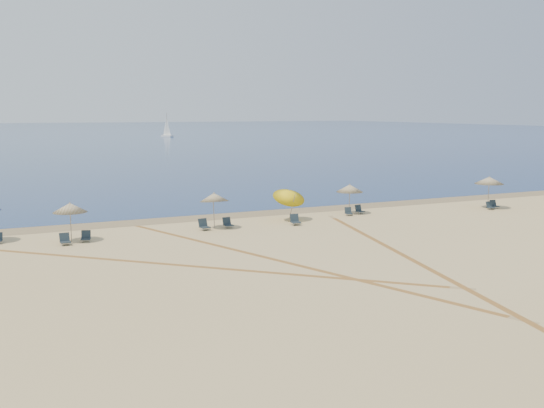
{
  "coord_description": "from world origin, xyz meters",
  "views": [
    {
      "loc": [
        -17.01,
        -18.14,
        7.64
      ],
      "look_at": [
        0.0,
        20.0,
        1.3
      ],
      "focal_mm": 40.31,
      "sensor_mm": 36.0,
      "label": 1
    }
  ],
  "objects_px": {
    "umbrella_4": "(350,188)",
    "chair_7": "(348,212)",
    "umbrella_5": "(489,180)",
    "chair_5": "(228,223)",
    "chair_10": "(494,205)",
    "chair_3": "(86,237)",
    "chair_6": "(295,220)",
    "sailboat_0": "(167,130)",
    "umbrella_2": "(214,197)",
    "umbrella_1": "(70,208)",
    "umbrella_3": "(289,194)",
    "chair_9": "(490,206)",
    "chair_2": "(65,240)",
    "chair_4": "(204,225)",
    "chair_8": "(359,210)"
  },
  "relations": [
    {
      "from": "chair_5",
      "to": "umbrella_1",
      "type": "bearing_deg",
      "value": 176.02
    },
    {
      "from": "sailboat_0",
      "to": "umbrella_2",
      "type": "bearing_deg",
      "value": -123.92
    },
    {
      "from": "umbrella_3",
      "to": "chair_4",
      "type": "distance_m",
      "value": 6.78
    },
    {
      "from": "chair_5",
      "to": "sailboat_0",
      "type": "height_order",
      "value": "sailboat_0"
    },
    {
      "from": "chair_4",
      "to": "chair_10",
      "type": "xyz_separation_m",
      "value": [
        23.91,
        -0.78,
        -0.04
      ]
    },
    {
      "from": "chair_6",
      "to": "sailboat_0",
      "type": "relative_size",
      "value": 0.11
    },
    {
      "from": "umbrella_5",
      "to": "chair_5",
      "type": "distance_m",
      "value": 21.87
    },
    {
      "from": "chair_3",
      "to": "chair_7",
      "type": "relative_size",
      "value": 1.07
    },
    {
      "from": "umbrella_1",
      "to": "chair_10",
      "type": "xyz_separation_m",
      "value": [
        32.2,
        -0.55,
        -1.75
      ]
    },
    {
      "from": "chair_6",
      "to": "chair_7",
      "type": "xyz_separation_m",
      "value": [
        5.32,
        1.83,
        -0.06
      ]
    },
    {
      "from": "umbrella_1",
      "to": "chair_10",
      "type": "distance_m",
      "value": 32.25
    },
    {
      "from": "chair_3",
      "to": "chair_5",
      "type": "relative_size",
      "value": 1.03
    },
    {
      "from": "umbrella_4",
      "to": "chair_7",
      "type": "xyz_separation_m",
      "value": [
        -0.48,
        -0.68,
        -1.66
      ]
    },
    {
      "from": "umbrella_3",
      "to": "chair_3",
      "type": "height_order",
      "value": "umbrella_3"
    },
    {
      "from": "umbrella_3",
      "to": "umbrella_4",
      "type": "height_order",
      "value": "umbrella_3"
    },
    {
      "from": "chair_2",
      "to": "chair_9",
      "type": "bearing_deg",
      "value": -4.3
    },
    {
      "from": "chair_2",
      "to": "umbrella_2",
      "type": "bearing_deg",
      "value": 3.29
    },
    {
      "from": "chair_9",
      "to": "chair_3",
      "type": "bearing_deg",
      "value": -172.42
    },
    {
      "from": "chair_6",
      "to": "chair_2",
      "type": "bearing_deg",
      "value": -172.75
    },
    {
      "from": "chair_6",
      "to": "chair_8",
      "type": "bearing_deg",
      "value": 25.06
    },
    {
      "from": "umbrella_1",
      "to": "chair_5",
      "type": "relative_size",
      "value": 3.33
    },
    {
      "from": "umbrella_1",
      "to": "umbrella_2",
      "type": "relative_size",
      "value": 0.97
    },
    {
      "from": "chair_4",
      "to": "sailboat_0",
      "type": "height_order",
      "value": "sailboat_0"
    },
    {
      "from": "chair_4",
      "to": "umbrella_1",
      "type": "bearing_deg",
      "value": 170.42
    },
    {
      "from": "umbrella_2",
      "to": "sailboat_0",
      "type": "bearing_deg",
      "value": 76.81
    },
    {
      "from": "chair_3",
      "to": "umbrella_3",
      "type": "bearing_deg",
      "value": 18.51
    },
    {
      "from": "umbrella_2",
      "to": "umbrella_5",
      "type": "height_order",
      "value": "umbrella_5"
    },
    {
      "from": "chair_10",
      "to": "umbrella_1",
      "type": "bearing_deg",
      "value": -173.48
    },
    {
      "from": "umbrella_2",
      "to": "chair_7",
      "type": "relative_size",
      "value": 3.58
    },
    {
      "from": "umbrella_1",
      "to": "chair_9",
      "type": "height_order",
      "value": "umbrella_1"
    },
    {
      "from": "chair_9",
      "to": "chair_10",
      "type": "bearing_deg",
      "value": 32.57
    },
    {
      "from": "chair_4",
      "to": "umbrella_5",
      "type": "bearing_deg",
      "value": -12.58
    },
    {
      "from": "chair_9",
      "to": "chair_5",
      "type": "bearing_deg",
      "value": -174.72
    },
    {
      "from": "chair_9",
      "to": "umbrella_4",
      "type": "bearing_deg",
      "value": 174.49
    },
    {
      "from": "chair_2",
      "to": "chair_5",
      "type": "bearing_deg",
      "value": 2.19
    },
    {
      "from": "umbrella_2",
      "to": "chair_7",
      "type": "bearing_deg",
      "value": 4.31
    },
    {
      "from": "umbrella_5",
      "to": "sailboat_0",
      "type": "bearing_deg",
      "value": 85.52
    },
    {
      "from": "umbrella_4",
      "to": "chair_6",
      "type": "bearing_deg",
      "value": -156.59
    },
    {
      "from": "chair_10",
      "to": "umbrella_3",
      "type": "bearing_deg",
      "value": -177.64
    },
    {
      "from": "umbrella_4",
      "to": "umbrella_3",
      "type": "bearing_deg",
      "value": -170.41
    },
    {
      "from": "umbrella_5",
      "to": "chair_2",
      "type": "height_order",
      "value": "umbrella_5"
    },
    {
      "from": "umbrella_5",
      "to": "chair_9",
      "type": "height_order",
      "value": "umbrella_5"
    },
    {
      "from": "chair_5",
      "to": "chair_8",
      "type": "xyz_separation_m",
      "value": [
        11.03,
        1.26,
        -0.01
      ]
    },
    {
      "from": "chair_8",
      "to": "sailboat_0",
      "type": "xyz_separation_m",
      "value": [
        22.22,
        144.5,
        1.9
      ]
    },
    {
      "from": "umbrella_2",
      "to": "chair_2",
      "type": "xyz_separation_m",
      "value": [
        -9.52,
        -1.25,
        -1.78
      ]
    },
    {
      "from": "umbrella_5",
      "to": "chair_5",
      "type": "xyz_separation_m",
      "value": [
        -21.78,
        0.74,
        -1.94
      ]
    },
    {
      "from": "umbrella_5",
      "to": "chair_7",
      "type": "xyz_separation_m",
      "value": [
        -11.92,
        1.63,
        -1.97
      ]
    },
    {
      "from": "chair_6",
      "to": "chair_10",
      "type": "relative_size",
      "value": 1.11
    },
    {
      "from": "chair_9",
      "to": "chair_7",
      "type": "bearing_deg",
      "value": 178.22
    },
    {
      "from": "chair_5",
      "to": "chair_10",
      "type": "height_order",
      "value": "chair_5"
    }
  ]
}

